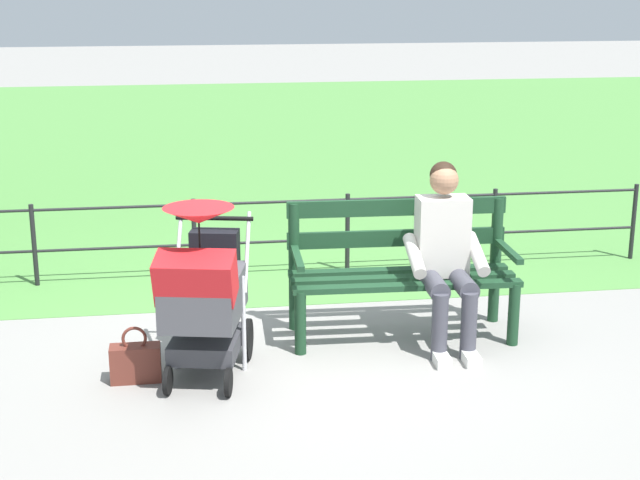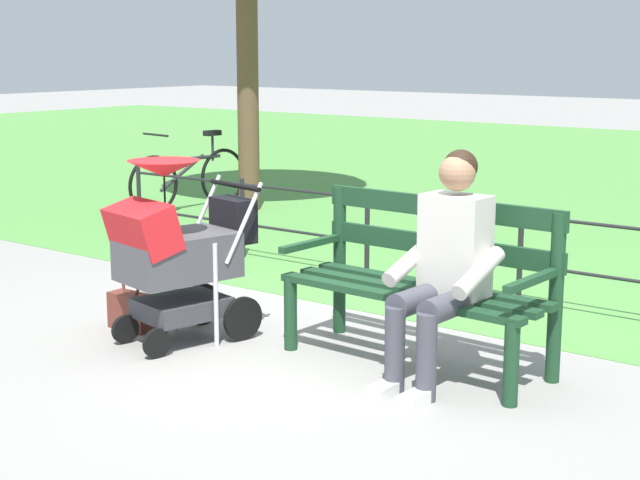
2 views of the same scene
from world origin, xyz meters
name	(u,v)px [view 1 (image 1 of 2)]	position (x,y,z in m)	size (l,w,h in m)	color
ground_plane	(295,344)	(0.00, 0.00, 0.00)	(60.00, 60.00, 0.00)	gray
grass_lawn	(228,139)	(0.00, -8.80, 0.00)	(40.00, 16.00, 0.01)	#518E42
park_bench	(400,264)	(-0.78, -0.12, 0.53)	(1.62, 0.65, 0.96)	#193D23
person_on_bench	(445,250)	(-1.04, 0.11, 0.68)	(0.55, 0.74, 1.28)	#42424C
stroller	(204,290)	(0.64, 0.48, 0.59)	(0.67, 0.96, 1.15)	black
handbag	(136,362)	(1.09, 0.47, 0.13)	(0.32, 0.14, 0.37)	brown
park_fence	(272,229)	(0.00, -1.62, 0.42)	(6.65, 0.04, 0.70)	black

